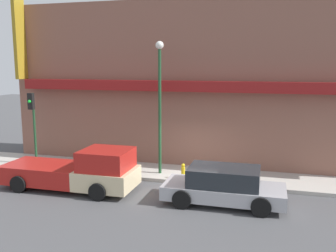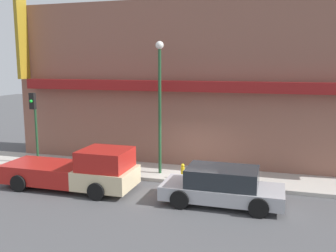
{
  "view_description": "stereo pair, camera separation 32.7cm",
  "coord_description": "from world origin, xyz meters",
  "views": [
    {
      "loc": [
        3.4,
        -15.09,
        5.13
      ],
      "look_at": [
        -1.05,
        1.0,
        2.36
      ],
      "focal_mm": 40.0,
      "sensor_mm": 36.0,
      "label": 1
    },
    {
      "loc": [
        3.72,
        -15.0,
        5.13
      ],
      "look_at": [
        -1.05,
        1.0,
        2.36
      ],
      "focal_mm": 40.0,
      "sensor_mm": 36.0,
      "label": 2
    }
  ],
  "objects": [
    {
      "name": "parked_car",
      "position": [
        1.85,
        -1.74,
        0.68
      ],
      "size": [
        4.45,
        2.04,
        1.38
      ],
      "rotation": [
        0.0,
        0.0,
        0.01
      ],
      "color": "#ADADB2",
      "rests_on": "ground"
    },
    {
      "name": "fire_hydrant",
      "position": [
        -0.18,
        0.36,
        0.49
      ],
      "size": [
        0.17,
        0.17,
        0.67
      ],
      "color": "yellow",
      "rests_on": "sidewalk"
    },
    {
      "name": "building",
      "position": [
        -0.02,
        3.98,
        4.11
      ],
      "size": [
        19.8,
        3.8,
        10.11
      ],
      "color": "brown",
      "rests_on": "ground"
    },
    {
      "name": "street_lamp",
      "position": [
        -1.4,
        0.9,
        3.85
      ],
      "size": [
        0.36,
        0.36,
        5.97
      ],
      "color": "#1E4728",
      "rests_on": "sidewalk"
    },
    {
      "name": "ground_plane",
      "position": [
        0.0,
        0.0,
        0.0
      ],
      "size": [
        80.0,
        80.0,
        0.0
      ],
      "primitive_type": "plane",
      "color": "#4C4C4F"
    },
    {
      "name": "pickup_truck",
      "position": [
        -4.13,
        -1.74,
        0.77
      ],
      "size": [
        5.63,
        2.18,
        1.76
      ],
      "rotation": [
        0.0,
        0.0,
        0.0
      ],
      "color": "beige",
      "rests_on": "ground"
    },
    {
      "name": "traffic_light",
      "position": [
        -7.92,
        0.76,
        2.62
      ],
      "size": [
        0.28,
        0.42,
        3.57
      ],
      "color": "#1E4728",
      "rests_on": "sidewalk"
    },
    {
      "name": "sidewalk",
      "position": [
        0.0,
        1.25,
        0.08
      ],
      "size": [
        36.0,
        2.5,
        0.16
      ],
      "color": "#B7B2A8",
      "rests_on": "ground"
    }
  ]
}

